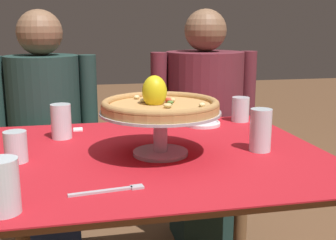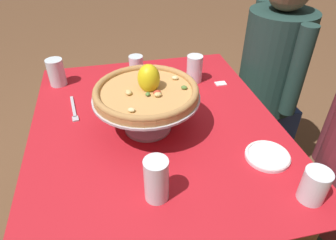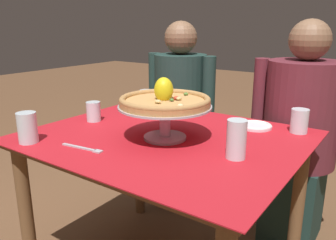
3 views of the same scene
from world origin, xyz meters
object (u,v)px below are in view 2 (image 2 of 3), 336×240
pizza_stand (147,105)px  diner_left (268,87)px  water_glass_side_left (136,66)px  water_glass_side_right (156,182)px  water_glass_back_left (194,70)px  sugar_packet (221,84)px  water_glass_front_left (57,74)px  side_plate (268,156)px  dinner_fork (74,110)px  pizza (146,90)px  water_glass_back_right (314,187)px

pizza_stand → diner_left: 0.88m
water_glass_side_left → water_glass_side_right: bearing=-3.3°
water_glass_back_left → water_glass_side_left: water_glass_back_left is taller
pizza_stand → water_glass_side_left: 0.44m
sugar_packet → diner_left: diner_left is taller
diner_left → water_glass_front_left: bearing=-90.6°
pizza_stand → water_glass_side_right: 0.33m
side_plate → dinner_fork: 0.77m
pizza → water_glass_back_right: pizza is taller
sugar_packet → water_glass_side_right: bearing=-35.4°
water_glass_side_left → dinner_fork: bearing=-48.5°
pizza_stand → water_glass_back_left: pizza_stand is taller
side_plate → dinner_fork: bearing=-123.6°
water_glass_back_right → dinner_fork: bearing=-131.7°
pizza → water_glass_front_left: size_ratio=2.98×
water_glass_back_right → sugar_packet: water_glass_back_right is taller
water_glass_front_left → water_glass_back_right: (0.85, 0.76, -0.01)m
water_glass_front_left → water_glass_side_right: bearing=23.5°
water_glass_front_left → dinner_fork: bearing=17.3°
dinner_fork → sugar_packet: size_ratio=3.78×
water_glass_side_left → diner_left: 0.74m
dinner_fork → pizza_stand: bearing=57.2°
water_glass_side_right → diner_left: diner_left is taller
water_glass_side_right → diner_left: bearing=133.9°
sugar_packet → pizza: bearing=-56.5°
water_glass_front_left → diner_left: 1.11m
pizza → water_glass_side_right: bearing=-5.0°
side_plate → sugar_packet: (-0.50, 0.02, -0.01)m
pizza → dinner_fork: size_ratio=1.95×
water_glass_front_left → water_glass_side_right: size_ratio=0.88×
water_glass_back_right → diner_left: (-0.84, 0.33, -0.19)m
water_glass_front_left → side_plate: size_ratio=0.83×
water_glass_back_left → sugar_packet: water_glass_back_left is taller
pizza → dinner_fork: pizza is taller
dinner_fork → diner_left: bearing=102.7°
water_glass_side_left → dinner_fork: water_glass_side_left is taller
pizza → water_glass_back_left: size_ratio=2.92×
water_glass_front_left → dinner_fork: water_glass_front_left is taller
side_plate → diner_left: diner_left is taller
pizza → water_glass_side_left: 0.45m
water_glass_side_left → side_plate: size_ratio=0.64×
water_glass_front_left → water_glass_back_right: size_ratio=1.18×
water_glass_back_right → dinner_fork: (-0.61, -0.68, -0.04)m
pizza_stand → pizza: (-0.00, 0.00, 0.06)m
water_glass_side_left → water_glass_side_right: 0.77m
water_glass_back_left → diner_left: diner_left is taller
pizza → water_glass_back_right: (0.43, 0.40, -0.12)m
pizza_stand → water_glass_back_left: size_ratio=3.01×
water_glass_back_left → side_plate: water_glass_back_left is taller
diner_left → pizza: bearing=-61.1°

